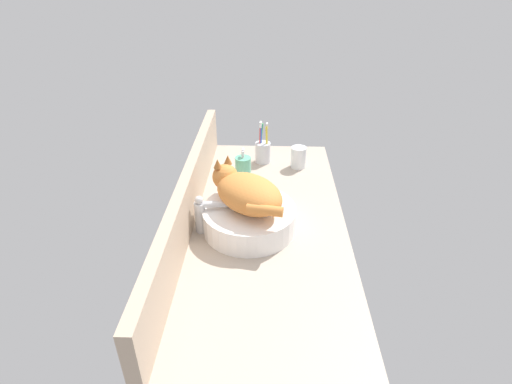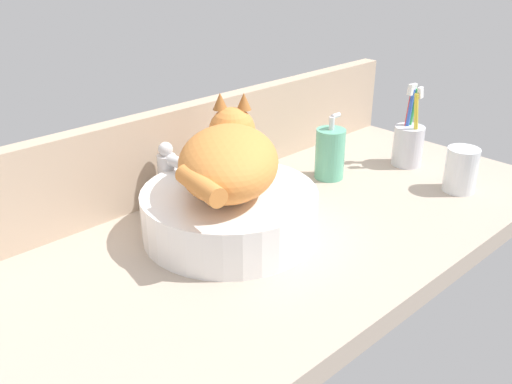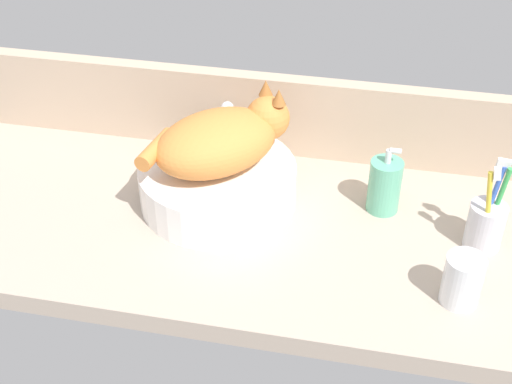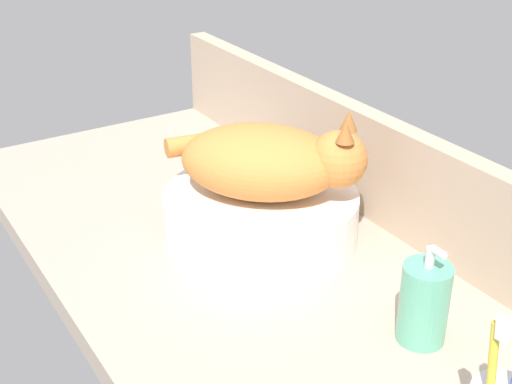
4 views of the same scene
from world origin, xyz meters
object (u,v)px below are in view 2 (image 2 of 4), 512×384
faucet (171,175)px  water_glass (461,173)px  soap_dispenser (330,153)px  toothbrush_cup (408,143)px  sink_basin (230,213)px  cat (229,157)px

faucet → water_glass: (48.28, -33.96, -3.27)cm
soap_dispenser → toothbrush_cup: toothbrush_cup is taller
faucet → toothbrush_cup: 55.95cm
faucet → toothbrush_cup: size_ratio=0.73×
soap_dispenser → water_glass: size_ratio=1.54×
soap_dispenser → toothbrush_cup: size_ratio=0.77×
faucet → sink_basin: bearing=-83.9°
sink_basin → toothbrush_cup: bearing=-3.8°
sink_basin → cat: (0.90, 1.03, 9.95)cm
sink_basin → faucet: 15.37cm
cat → water_glass: cat is taller
sink_basin → cat: cat is taller
toothbrush_cup → water_glass: size_ratio=2.01×
cat → water_glass: size_ratio=3.20×
cat → toothbrush_cup: size_ratio=1.59×
soap_dispenser → toothbrush_cup: 20.24cm
toothbrush_cup → faucet: bearing=160.8°
cat → faucet: (-2.50, 13.94, -6.84)cm
sink_basin → soap_dispenser: 32.70cm
toothbrush_cup → soap_dispenser: bearing=158.2°
soap_dispenser → toothbrush_cup: bearing=-21.8°
cat → sink_basin: bearing=-131.3°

